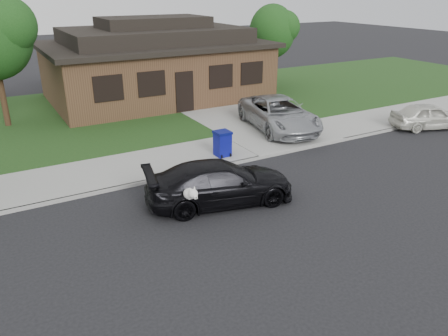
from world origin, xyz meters
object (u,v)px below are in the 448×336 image
white_compact (429,116)px  recycling_bin (222,143)px  sedan (220,183)px  minivan (279,114)px

white_compact → recycling_bin: 10.68m
white_compact → sedan: bearing=119.0°
minivan → white_compact: (6.59, -3.14, -0.26)m
minivan → recycling_bin: minivan is taller
recycling_bin → white_compact: bearing=-8.8°
recycling_bin → sedan: bearing=-121.8°
white_compact → minivan: bearing=84.7°
sedan → recycling_bin: (1.97, 3.34, -0.05)m
sedan → minivan: minivan is taller
white_compact → recycling_bin: size_ratio=3.59×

